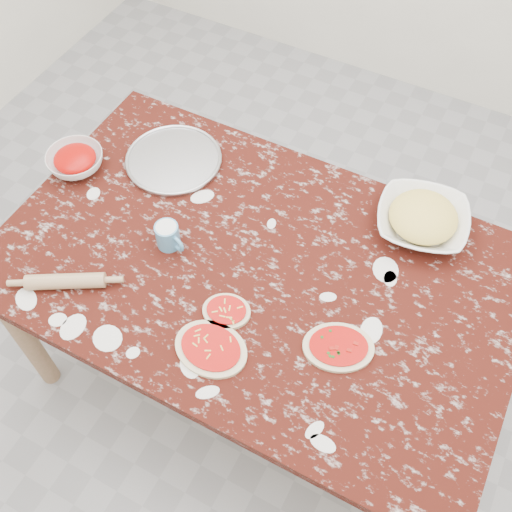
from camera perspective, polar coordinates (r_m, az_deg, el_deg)
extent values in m
plane|color=gray|center=(2.49, 0.00, -10.62)|extent=(4.00, 4.00, 0.00)
cube|color=#330E09|center=(1.85, 0.00, -1.24)|extent=(1.60, 1.00, 0.04)
cube|color=#9C7158|center=(1.90, 0.00, -2.25)|extent=(1.50, 0.90, 0.08)
cylinder|color=#9C7158|center=(2.31, -21.31, -7.09)|extent=(0.07, 0.07, 0.71)
cylinder|color=#9C7158|center=(2.62, -9.79, 7.11)|extent=(0.07, 0.07, 0.71)
cylinder|color=#9C7158|center=(2.34, 20.94, -5.52)|extent=(0.07, 0.07, 0.71)
cylinder|color=#B2B2B7|center=(2.12, -7.87, 9.06)|extent=(0.43, 0.43, 0.01)
imported|color=white|center=(2.16, -16.87, 8.68)|extent=(0.25, 0.25, 0.06)
imported|color=white|center=(1.96, 15.58, 3.26)|extent=(0.34, 0.34, 0.07)
cylinder|color=#5092BE|center=(1.87, -8.45, 1.95)|extent=(0.07, 0.07, 0.09)
torus|color=#5092BE|center=(1.84, -7.58, 1.20)|extent=(0.06, 0.03, 0.06)
cylinder|color=silver|center=(1.84, -8.57, 2.52)|extent=(0.06, 0.06, 0.01)
ellipsoid|color=beige|center=(1.69, -4.32, -8.85)|extent=(0.22, 0.17, 0.01)
ellipsoid|color=red|center=(1.68, -4.34, -8.72)|extent=(0.18, 0.14, 0.00)
ellipsoid|color=beige|center=(1.74, -2.84, -5.32)|extent=(0.17, 0.15, 0.01)
ellipsoid|color=red|center=(1.73, -2.85, -5.18)|extent=(0.14, 0.12, 0.00)
ellipsoid|color=beige|center=(1.70, 7.88, -8.64)|extent=(0.25, 0.22, 0.01)
ellipsoid|color=red|center=(1.69, 7.91, -8.52)|extent=(0.20, 0.18, 0.00)
cylinder|color=tan|center=(1.86, -17.76, -2.32)|extent=(0.23, 0.16, 0.05)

